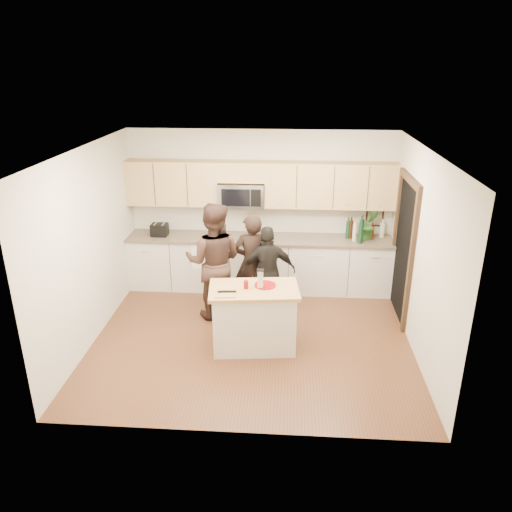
# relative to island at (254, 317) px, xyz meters

# --- Properties ---
(floor) EXTENTS (4.50, 4.50, 0.00)m
(floor) POSITION_rel_island_xyz_m (-0.04, 0.25, -0.45)
(floor) COLOR #55311D
(floor) RESTS_ON ground
(room_shell) EXTENTS (4.52, 4.02, 2.71)m
(room_shell) POSITION_rel_island_xyz_m (-0.04, 0.25, 1.28)
(room_shell) COLOR beige
(room_shell) RESTS_ON ground
(back_cabinetry) EXTENTS (4.50, 0.66, 0.94)m
(back_cabinetry) POSITION_rel_island_xyz_m (-0.04, 1.94, 0.02)
(back_cabinetry) COLOR beige
(back_cabinetry) RESTS_ON ground
(upper_cabinetry) EXTENTS (4.50, 0.33, 0.75)m
(upper_cabinetry) POSITION_rel_island_xyz_m (-0.01, 2.08, 1.39)
(upper_cabinetry) COLOR tan
(upper_cabinetry) RESTS_ON ground
(microwave) EXTENTS (0.76, 0.41, 0.40)m
(microwave) POSITION_rel_island_xyz_m (-0.35, 2.05, 1.20)
(microwave) COLOR silver
(microwave) RESTS_ON ground
(doorway) EXTENTS (0.06, 1.25, 2.20)m
(doorway) POSITION_rel_island_xyz_m (2.19, 1.15, 0.70)
(doorway) COLOR black
(doorway) RESTS_ON ground
(framed_picture) EXTENTS (0.30, 0.03, 0.38)m
(framed_picture) POSITION_rel_island_xyz_m (1.91, 2.23, 0.83)
(framed_picture) COLOR black
(framed_picture) RESTS_ON ground
(dish_towel) EXTENTS (0.34, 0.60, 0.48)m
(dish_towel) POSITION_rel_island_xyz_m (-0.99, 1.75, 0.35)
(dish_towel) COLOR white
(dish_towel) RESTS_ON ground
(island) EXTENTS (1.27, 0.82, 0.90)m
(island) POSITION_rel_island_xyz_m (0.00, 0.00, 0.00)
(island) COLOR beige
(island) RESTS_ON ground
(red_plate) EXTENTS (0.29, 0.29, 0.02)m
(red_plate) POSITION_rel_island_xyz_m (0.15, 0.09, 0.45)
(red_plate) COLOR maroon
(red_plate) RESTS_ON island
(box_grater) EXTENTS (0.09, 0.06, 0.26)m
(box_grater) POSITION_rel_island_xyz_m (0.09, 0.00, 0.59)
(box_grater) COLOR silver
(box_grater) RESTS_ON red_plate
(drink_glass) EXTENTS (0.06, 0.06, 0.11)m
(drink_glass) POSITION_rel_island_xyz_m (-0.10, -0.01, 0.50)
(drink_glass) COLOR maroon
(drink_glass) RESTS_ON island
(cutting_board) EXTENTS (0.29, 0.22, 0.02)m
(cutting_board) POSITION_rel_island_xyz_m (-0.36, -0.23, 0.45)
(cutting_board) COLOR #AF8049
(cutting_board) RESTS_ON island
(tongs) EXTENTS (0.25, 0.06, 0.02)m
(tongs) POSITION_rel_island_xyz_m (-0.34, -0.18, 0.47)
(tongs) COLOR black
(tongs) RESTS_ON cutting_board
(knife) EXTENTS (0.19, 0.04, 0.01)m
(knife) POSITION_rel_island_xyz_m (-0.35, -0.15, 0.46)
(knife) COLOR silver
(knife) RESTS_ON cutting_board
(toaster) EXTENTS (0.28, 0.23, 0.21)m
(toaster) POSITION_rel_island_xyz_m (-1.76, 1.92, 0.59)
(toaster) COLOR black
(toaster) RESTS_ON back_cabinetry
(bottle_cluster) EXTENTS (0.66, 0.39, 0.41)m
(bottle_cluster) POSITION_rel_island_xyz_m (1.65, 1.95, 0.67)
(bottle_cluster) COLOR black
(bottle_cluster) RESTS_ON back_cabinetry
(orchid) EXTENTS (0.31, 0.27, 0.52)m
(orchid) POSITION_rel_island_xyz_m (1.78, 1.97, 0.75)
(orchid) COLOR #2F6829
(orchid) RESTS_ON back_cabinetry
(woman_left) EXTENTS (0.64, 0.48, 1.59)m
(woman_left) POSITION_rel_island_xyz_m (-0.12, 1.13, 0.34)
(woman_left) COLOR black
(woman_left) RESTS_ON ground
(woman_center) EXTENTS (0.91, 0.72, 1.83)m
(woman_center) POSITION_rel_island_xyz_m (-0.67, 0.86, 0.46)
(woman_center) COLOR #311F18
(woman_center) RESTS_ON ground
(woman_right) EXTENTS (0.91, 0.52, 1.45)m
(woman_right) POSITION_rel_island_xyz_m (0.15, 0.96, 0.27)
(woman_right) COLOR black
(woman_right) RESTS_ON ground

